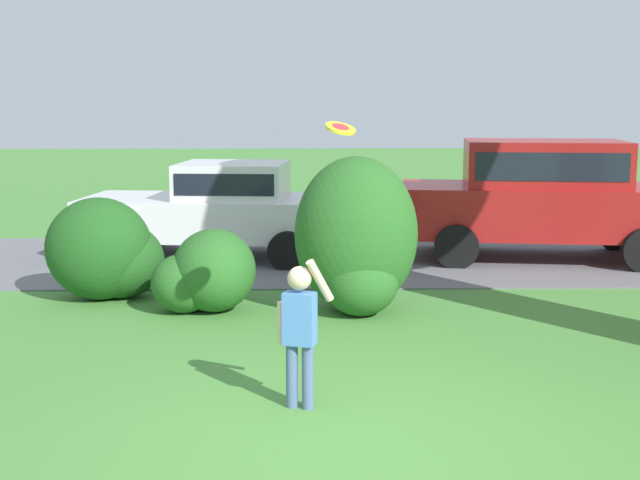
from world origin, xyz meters
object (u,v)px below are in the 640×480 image
parked_suv (543,193)px  child_thrower (300,325)px  frisbee (340,128)px  parked_sedan (220,206)px

parked_suv → child_thrower: size_ratio=3.80×
parked_suv → frisbee: frisbee is taller
parked_sedan → frisbee: size_ratio=15.38×
parked_suv → child_thrower: parked_suv is taller
parked_sedan → frisbee: frisbee is taller
child_thrower → frisbee: 1.83m
frisbee → child_thrower: bearing=-113.5°
parked_sedan → child_thrower: bearing=-79.3°
child_thrower → parked_suv: bearing=60.0°
parked_sedan → child_thrower: size_ratio=3.54×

